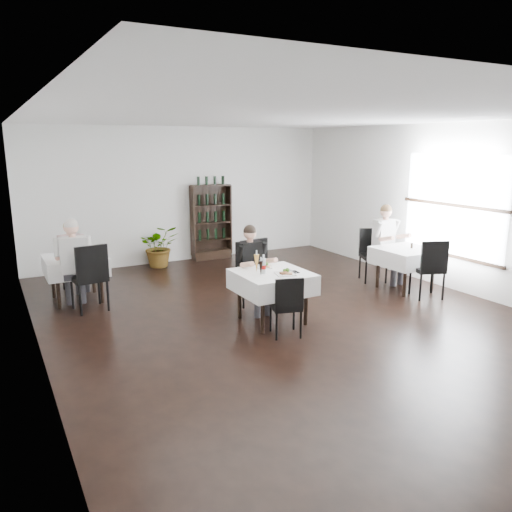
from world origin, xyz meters
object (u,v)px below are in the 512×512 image
(potted_tree, at_px, (160,246))
(diner_main, at_px, (252,262))
(main_table, at_px, (272,282))
(wine_shelf, at_px, (211,223))

(potted_tree, bearing_deg, diner_main, -84.35)
(potted_tree, relative_size, diner_main, 0.65)
(main_table, distance_m, diner_main, 0.57)
(diner_main, bearing_deg, wine_shelf, 75.94)
(wine_shelf, xyz_separation_m, main_table, (-0.90, -4.31, -0.23))
(potted_tree, xyz_separation_m, diner_main, (0.36, -3.61, 0.35))
(wine_shelf, bearing_deg, diner_main, -104.06)
(potted_tree, bearing_deg, main_table, -84.44)
(wine_shelf, bearing_deg, potted_tree, -172.47)
(diner_main, bearing_deg, potted_tree, 95.65)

